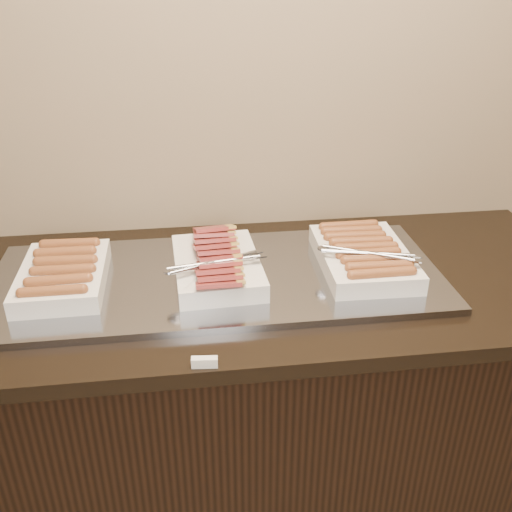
{
  "coord_description": "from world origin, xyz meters",
  "views": [
    {
      "loc": [
        -0.08,
        0.79,
        1.67
      ],
      "look_at": [
        0.1,
        2.13,
        0.97
      ],
      "focal_mm": 40.0,
      "sensor_mm": 36.0,
      "label": 1
    }
  ],
  "objects_px": {
    "counter": "(225,408)",
    "warming_tray": "(218,278)",
    "dish_right": "(364,256)",
    "dish_center": "(217,264)",
    "dish_left": "(63,275)"
  },
  "relations": [
    {
      "from": "dish_right",
      "to": "dish_center",
      "type": "bearing_deg",
      "value": -178.54
    },
    {
      "from": "dish_left",
      "to": "warming_tray",
      "type": "bearing_deg",
      "value": -0.62
    },
    {
      "from": "warming_tray",
      "to": "dish_right",
      "type": "bearing_deg",
      "value": -0.57
    },
    {
      "from": "counter",
      "to": "dish_right",
      "type": "xyz_separation_m",
      "value": [
        0.39,
        -0.0,
        0.5
      ]
    },
    {
      "from": "warming_tray",
      "to": "dish_center",
      "type": "distance_m",
      "value": 0.05
    },
    {
      "from": "counter",
      "to": "dish_right",
      "type": "distance_m",
      "value": 0.64
    },
    {
      "from": "dish_left",
      "to": "dish_right",
      "type": "height_order",
      "value": "dish_right"
    },
    {
      "from": "warming_tray",
      "to": "dish_left",
      "type": "xyz_separation_m",
      "value": [
        -0.4,
        0.0,
        0.04
      ]
    },
    {
      "from": "counter",
      "to": "dish_center",
      "type": "relative_size",
      "value": 5.81
    },
    {
      "from": "counter",
      "to": "dish_left",
      "type": "relative_size",
      "value": 6.43
    },
    {
      "from": "warming_tray",
      "to": "dish_right",
      "type": "xyz_separation_m",
      "value": [
        0.4,
        -0.0,
        0.04
      ]
    },
    {
      "from": "dish_left",
      "to": "dish_right",
      "type": "bearing_deg",
      "value": -0.91
    },
    {
      "from": "counter",
      "to": "warming_tray",
      "type": "relative_size",
      "value": 1.72
    },
    {
      "from": "warming_tray",
      "to": "dish_center",
      "type": "xyz_separation_m",
      "value": [
        -0.0,
        -0.0,
        0.05
      ]
    },
    {
      "from": "counter",
      "to": "dish_left",
      "type": "height_order",
      "value": "dish_left"
    }
  ]
}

